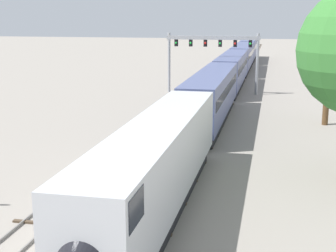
% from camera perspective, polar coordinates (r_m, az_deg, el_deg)
% --- Properties ---
extents(ground_plane, '(400.00, 400.00, 0.00)m').
position_cam_1_polar(ground_plane, '(23.23, -8.79, -13.51)').
color(ground_plane, gray).
extents(track_main, '(2.60, 200.00, 0.16)m').
position_cam_1_polar(track_main, '(80.30, 7.81, 5.20)').
color(track_main, slate).
rests_on(track_main, ground).
extents(track_near, '(2.60, 160.00, 0.16)m').
position_cam_1_polar(track_near, '(61.33, 1.28, 3.06)').
color(track_near, slate).
rests_on(track_near, ground).
extents(passenger_train, '(3.04, 113.50, 4.80)m').
position_cam_1_polar(passenger_train, '(70.63, 7.30, 6.30)').
color(passenger_train, silver).
rests_on(passenger_train, ground).
extents(signal_gantry, '(12.10, 0.49, 7.80)m').
position_cam_1_polar(signal_gantry, '(66.00, 5.07, 8.67)').
color(signal_gantry, '#999BA0').
rests_on(signal_gantry, ground).
extents(trackside_tree_right, '(5.03, 5.03, 9.69)m').
position_cam_1_polar(trackside_tree_right, '(48.63, 17.84, 8.37)').
color(trackside_tree_right, brown).
rests_on(trackside_tree_right, ground).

